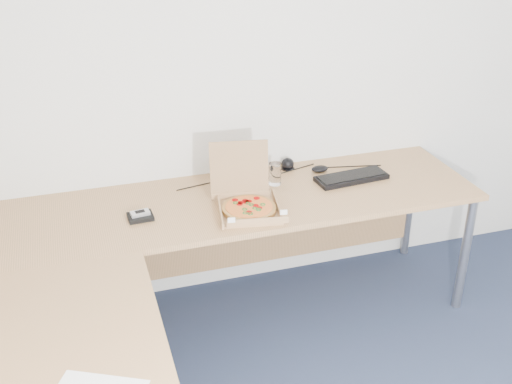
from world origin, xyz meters
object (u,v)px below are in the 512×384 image
object	(u,v)px
drinking_glass	(275,174)
wallet	(140,217)
pizza_box	(248,204)
desk	(196,257)
keyboard	(351,178)

from	to	relation	value
drinking_glass	wallet	world-z (taller)	drinking_glass
pizza_box	wallet	bearing A→B (deg)	-178.83
desk	keyboard	world-z (taller)	keyboard
desk	keyboard	size ratio (longest dim) A/B	6.28
drinking_glass	desk	bearing A→B (deg)	-135.70
drinking_glass	keyboard	world-z (taller)	drinking_glass
drinking_glass	keyboard	size ratio (longest dim) A/B	0.30
desk	drinking_glass	distance (m)	0.78
desk	drinking_glass	bearing A→B (deg)	44.30
desk	pizza_box	world-z (taller)	pizza_box
keyboard	drinking_glass	bearing A→B (deg)	164.70
desk	wallet	bearing A→B (deg)	117.34
pizza_box	desk	bearing A→B (deg)	-128.54
desk	wallet	distance (m)	0.42
desk	keyboard	xyz separation A→B (m)	(0.97, 0.46, 0.04)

